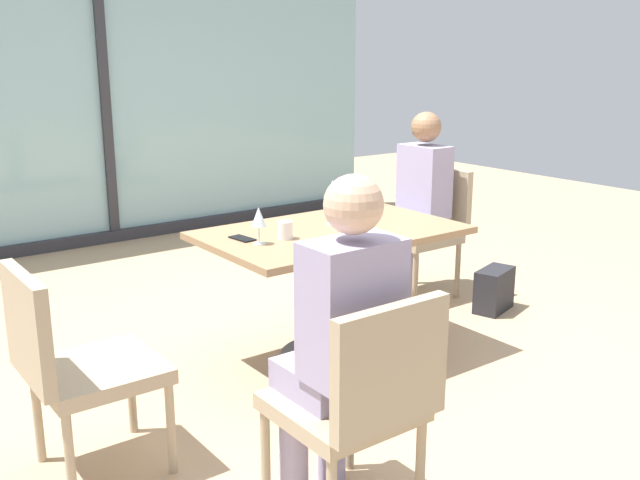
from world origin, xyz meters
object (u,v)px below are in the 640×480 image
at_px(wine_glass_1, 333,189).
at_px(cell_phone_on_table, 242,238).
at_px(chair_side_end, 72,359).
at_px(wine_glass_2, 332,201).
at_px(chair_front_left, 360,397).
at_px(person_front_left, 341,332).
at_px(dining_table_main, 331,262).
at_px(wine_glass_0, 368,207).
at_px(wine_glass_3, 344,219).
at_px(handbag_0, 494,290).
at_px(coffee_cup, 285,230).
at_px(wine_glass_4, 259,218).
at_px(chair_far_right, 428,224).
at_px(person_far_right, 417,197).

distance_m(wine_glass_1, cell_phone_on_table, 0.82).
distance_m(chair_side_end, wine_glass_1, 1.94).
height_order(wine_glass_2, cell_phone_on_table, wine_glass_2).
xyz_separation_m(chair_side_end, cell_phone_on_table, (1.01, 0.42, 0.24)).
height_order(chair_front_left, person_front_left, person_front_left).
xyz_separation_m(wine_glass_1, cell_phone_on_table, (-0.77, -0.26, -0.13)).
bearing_deg(cell_phone_on_table, dining_table_main, -18.38).
xyz_separation_m(chair_front_left, wine_glass_2, (0.88, 1.30, 0.37)).
height_order(dining_table_main, wine_glass_2, wine_glass_2).
xyz_separation_m(wine_glass_0, wine_glass_3, (-0.28, -0.15, 0.00)).
xyz_separation_m(wine_glass_2, handbag_0, (1.24, -0.12, -0.72)).
distance_m(person_front_left, coffee_cup, 1.20).
relative_size(dining_table_main, wine_glass_2, 7.27).
bearing_deg(chair_side_end, chair_front_left, -52.62).
bearing_deg(wine_glass_3, dining_table_main, 62.99).
bearing_deg(wine_glass_0, chair_front_left, -131.20).
bearing_deg(wine_glass_3, wine_glass_1, 56.52).
bearing_deg(wine_glass_4, wine_glass_1, 27.41).
bearing_deg(chair_far_right, person_front_left, -141.65).
bearing_deg(chair_side_end, dining_table_main, 12.08).
height_order(chair_far_right, cell_phone_on_table, chair_far_right).
distance_m(wine_glass_2, wine_glass_3, 0.45).
bearing_deg(coffee_cup, wine_glass_4, -176.80).
bearing_deg(wine_glass_1, coffee_cup, -147.27).
distance_m(wine_glass_3, wine_glass_4, 0.41).
bearing_deg(dining_table_main, wine_glass_3, -117.01).
xyz_separation_m(chair_far_right, wine_glass_1, (-0.92, -0.12, 0.37)).
height_order(coffee_cup, cell_phone_on_table, coffee_cup).
bearing_deg(chair_front_left, coffee_cup, 67.33).
height_order(chair_side_end, handbag_0, chair_side_end).
height_order(person_far_right, wine_glass_3, person_far_right).
relative_size(dining_table_main, handbag_0, 4.48).
bearing_deg(wine_glass_2, chair_far_right, 19.34).
bearing_deg(wine_glass_4, handbag_0, -0.09).
distance_m(person_far_right, handbag_0, 0.79).
height_order(dining_table_main, wine_glass_1, wine_glass_1).
bearing_deg(dining_table_main, person_far_right, 23.73).
distance_m(dining_table_main, wine_glass_2, 0.33).
height_order(chair_far_right, wine_glass_2, wine_glass_2).
bearing_deg(coffee_cup, wine_glass_0, -17.36).
xyz_separation_m(wine_glass_2, wine_glass_3, (-0.22, -0.39, 0.00)).
height_order(wine_glass_0, wine_glass_1, same).
bearing_deg(wine_glass_0, dining_table_main, 127.25).
height_order(person_front_left, wine_glass_4, person_front_left).
relative_size(chair_front_left, wine_glass_2, 4.70).
bearing_deg(cell_phone_on_table, person_far_right, 6.55).
bearing_deg(person_front_left, wine_glass_3, 50.96).
relative_size(wine_glass_0, wine_glass_3, 1.00).
distance_m(wine_glass_0, wine_glass_3, 0.31).
bearing_deg(person_front_left, cell_phone_on_table, 75.08).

